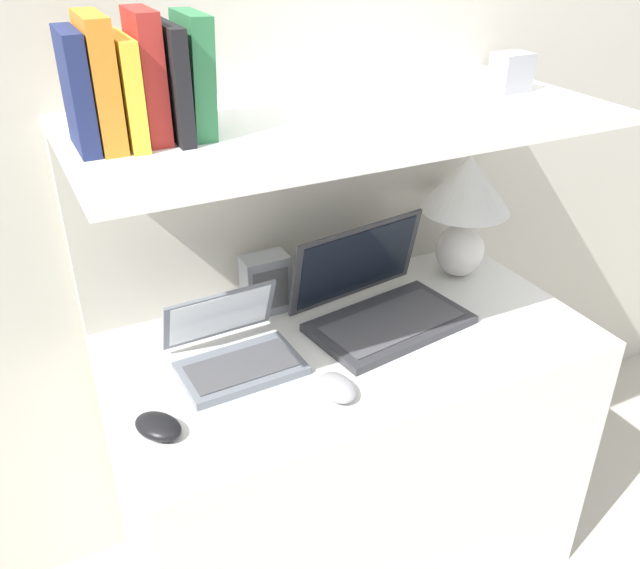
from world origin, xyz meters
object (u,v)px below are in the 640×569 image
at_px(computer_mouse, 337,387).
at_px(second_mouse, 158,426).
at_px(book_black, 171,82).
at_px(router_box, 266,284).
at_px(book_navy, 76,91).
at_px(book_orange, 99,82).
at_px(book_green, 194,75).
at_px(table_lamp, 466,200).
at_px(laptop_large, 379,303).
at_px(shelf_gadget, 511,72).
at_px(book_red, 147,77).
at_px(laptop_small, 234,351).
at_px(book_yellow, 125,91).

xyz_separation_m(computer_mouse, second_mouse, (-0.37, 0.05, 0.00)).
bearing_deg(book_black, router_box, 33.66).
relative_size(second_mouse, book_navy, 0.62).
relative_size(book_navy, book_orange, 0.90).
relative_size(book_navy, book_green, 0.93).
relative_size(table_lamp, router_box, 2.25).
height_order(table_lamp, book_green, book_green).
height_order(laptop_large, book_green, book_green).
relative_size(laptop_large, second_mouse, 3.30).
bearing_deg(second_mouse, book_green, 44.52).
xyz_separation_m(book_navy, book_black, (0.17, 0.00, -0.00)).
relative_size(laptop_large, book_green, 1.91).
bearing_deg(book_green, book_black, 180.00).
distance_m(table_lamp, router_box, 0.58).
relative_size(table_lamp, laptop_large, 0.82).
xyz_separation_m(book_green, shelf_gadget, (0.76, 0.00, -0.07)).
xyz_separation_m(laptop_large, shelf_gadget, (0.34, 0.02, 0.53)).
bearing_deg(book_navy, book_red, 0.00).
distance_m(laptop_large, laptop_small, 0.39).
relative_size(laptop_small, book_navy, 1.34).
distance_m(table_lamp, laptop_small, 0.75).
height_order(book_yellow, shelf_gadget, book_yellow).
height_order(computer_mouse, router_box, router_box).
distance_m(laptop_large, book_red, 0.78).
xyz_separation_m(table_lamp, laptop_large, (-0.32, -0.11, -0.18)).
bearing_deg(book_navy, computer_mouse, -30.75).
xyz_separation_m(book_black, book_green, (0.04, 0.00, 0.01)).
bearing_deg(book_navy, book_green, 0.00).
height_order(book_red, shelf_gadget, book_red).
bearing_deg(laptop_large, laptop_small, -177.39).
distance_m(router_box, book_red, 0.65).
xyz_separation_m(computer_mouse, book_orange, (-0.35, 0.23, 0.63)).
bearing_deg(table_lamp, router_box, 173.76).
xyz_separation_m(laptop_large, book_orange, (-0.59, 0.02, 0.60)).
bearing_deg(book_yellow, laptop_small, -12.90).
distance_m(book_black, book_green, 0.04).
bearing_deg(table_lamp, shelf_gadget, -79.02).
distance_m(book_green, shelf_gadget, 0.76).
height_order(second_mouse, book_black, book_black).
bearing_deg(shelf_gadget, book_red, 180.00).
height_order(table_lamp, router_box, table_lamp).
height_order(computer_mouse, book_green, book_green).
bearing_deg(book_red, book_orange, -180.00).
bearing_deg(laptop_large, computer_mouse, -136.93).
xyz_separation_m(router_box, book_yellow, (-0.31, -0.15, 0.55)).
xyz_separation_m(book_orange, book_black, (0.13, 0.00, -0.01)).
xyz_separation_m(book_navy, book_red, (0.12, 0.00, 0.01)).
distance_m(computer_mouse, shelf_gadget, 0.83).
height_order(laptop_large, book_black, book_black).
bearing_deg(shelf_gadget, computer_mouse, -157.78).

